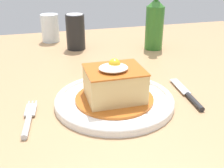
{
  "coord_description": "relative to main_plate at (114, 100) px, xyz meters",
  "views": [
    {
      "loc": [
        -0.22,
        -0.69,
        1.05
      ],
      "look_at": [
        -0.07,
        -0.14,
        0.78
      ],
      "focal_mm": 44.39,
      "sensor_mm": 36.0,
      "label": 1
    }
  ],
  "objects": [
    {
      "name": "sandwich_meal",
      "position": [
        -0.0,
        -0.0,
        0.04
      ],
      "size": [
        0.18,
        0.18,
        0.1
      ],
      "color": "#B75B1E",
      "rests_on": "main_plate"
    },
    {
      "name": "drinking_glass",
      "position": [
        -0.1,
        0.56,
        0.04
      ],
      "size": [
        0.07,
        0.07,
        0.1
      ],
      "color": "silver",
      "rests_on": "dining_table"
    },
    {
      "name": "main_plate",
      "position": [
        0.0,
        0.0,
        0.0
      ],
      "size": [
        0.27,
        0.27,
        0.02
      ],
      "color": "white",
      "rests_on": "dining_table"
    },
    {
      "name": "dining_table",
      "position": [
        0.07,
        0.16,
        -0.1
      ],
      "size": [
        1.44,
        1.09,
        0.74
      ],
      "color": "#A87F56",
      "rests_on": "ground_plane"
    },
    {
      "name": "soda_can",
      "position": [
        -0.02,
        0.44,
        0.05
      ],
      "size": [
        0.07,
        0.07,
        0.12
      ],
      "color": "black",
      "rests_on": "dining_table"
    },
    {
      "name": "fork",
      "position": [
        -0.19,
        -0.03,
        -0.0
      ],
      "size": [
        0.03,
        0.14,
        0.01
      ],
      "color": "silver",
      "rests_on": "dining_table"
    },
    {
      "name": "knife",
      "position": [
        0.18,
        -0.03,
        -0.0
      ],
      "size": [
        0.03,
        0.17,
        0.01
      ],
      "color": "#262628",
      "rests_on": "dining_table"
    },
    {
      "name": "beer_bottle_green",
      "position": [
        0.25,
        0.36,
        0.09
      ],
      "size": [
        0.06,
        0.06,
        0.27
      ],
      "color": "#2D6B23",
      "rests_on": "dining_table"
    }
  ]
}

